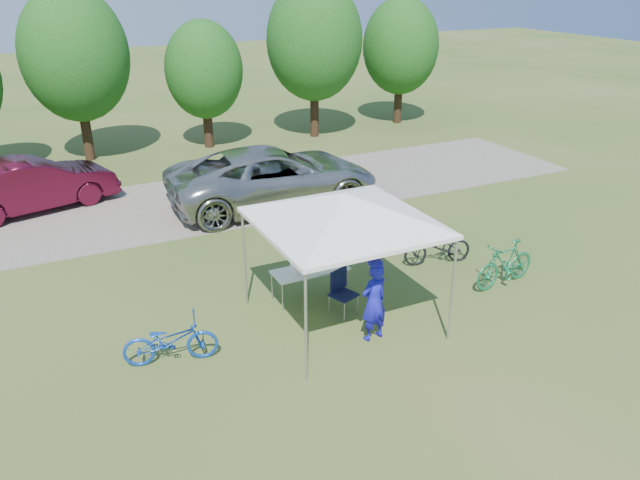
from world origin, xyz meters
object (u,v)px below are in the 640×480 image
object	(u,v)px
bike_blue	(170,341)
sedan	(32,185)
minivan	(274,177)
folding_chair	(341,288)
folding_table	(310,271)
bike_dark	(438,247)
cyclist	(374,302)
bike_green	(505,264)
cooler	(301,265)

from	to	relation	value
bike_blue	sedan	distance (m)	9.55
minivan	sedan	distance (m)	6.98
folding_chair	bike_blue	distance (m)	3.59
folding_table	bike_blue	world-z (taller)	bike_blue
bike_dark	minivan	xyz separation A→B (m)	(-1.98, 5.46, 0.45)
cyclist	minivan	distance (m)	7.70
folding_chair	bike_blue	bearing A→B (deg)	163.35
bike_green	sedan	xyz separation A→B (m)	(-9.12, 9.71, 0.27)
folding_chair	bike_blue	world-z (taller)	folding_chair
folding_table	minivan	xyz separation A→B (m)	(1.46, 5.62, 0.26)
folding_table	cooler	bearing A→B (deg)	-180.00
cooler	minivan	world-z (taller)	minivan
folding_chair	cooler	distance (m)	1.02
cooler	minivan	distance (m)	5.87
bike_blue	sedan	bearing A→B (deg)	23.09
cyclist	sedan	size ratio (longest dim) A/B	0.34
folding_chair	cyclist	size ratio (longest dim) A/B	0.58
folding_chair	cyclist	world-z (taller)	cyclist
bike_green	cyclist	bearing A→B (deg)	-87.67
folding_chair	bike_dark	world-z (taller)	folding_chair
bike_blue	minivan	bearing A→B (deg)	-22.45
bike_blue	bike_green	bearing A→B (deg)	-79.62
cooler	folding_chair	bearing A→B (deg)	-58.45
bike_green	bike_dark	world-z (taller)	bike_green
bike_blue	bike_green	size ratio (longest dim) A/B	0.98
bike_green	minivan	distance (m)	7.52
cyclist	sedan	xyz separation A→B (m)	(-5.37, 10.32, -0.00)
cyclist	bike_dark	size ratio (longest dim) A/B	0.95
cooler	bike_green	size ratio (longest dim) A/B	0.25
sedan	folding_table	bearing A→B (deg)	-164.77
folding_table	cooler	world-z (taller)	cooler
folding_table	minivan	distance (m)	5.82
bike_blue	bike_dark	world-z (taller)	bike_blue
folding_chair	folding_table	bearing A→B (deg)	89.65
cooler	bike_blue	world-z (taller)	cooler
folding_chair	cyclist	xyz separation A→B (m)	(0.08, -1.17, 0.25)
cyclist	sedan	distance (m)	11.63
folding_chair	minivan	xyz separation A→B (m)	(1.15, 6.46, 0.34)
minivan	sedan	bearing A→B (deg)	69.41
cooler	cyclist	distance (m)	2.09
folding_table	bike_blue	bearing A→B (deg)	-161.74
bike_green	minivan	bearing A→B (deg)	-166.03
cooler	bike_dark	bearing A→B (deg)	2.55
folding_chair	bike_dark	size ratio (longest dim) A/B	0.55
cooler	bike_green	xyz separation A→B (m)	(4.34, -1.39, -0.30)
cyclist	minivan	bearing A→B (deg)	-108.25
folding_table	bike_blue	distance (m)	3.45
folding_table	cooler	xyz separation A→B (m)	(-0.20, -0.00, 0.20)
folding_table	cyclist	xyz separation A→B (m)	(0.38, -2.00, 0.17)
folding_chair	minivan	size ratio (longest dim) A/B	0.15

